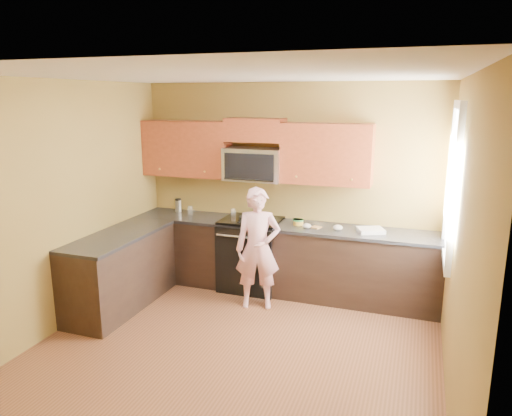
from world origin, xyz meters
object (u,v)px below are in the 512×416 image
at_px(woman, 258,249).
at_px(butter_tub, 298,225).
at_px(travel_mug, 179,212).
at_px(frying_pan, 249,220).
at_px(stove, 251,254).
at_px(microwave, 254,180).

height_order(woman, butter_tub, woman).
distance_m(woman, travel_mug, 1.61).
relative_size(woman, frying_pan, 3.45).
xyz_separation_m(stove, frying_pan, (-0.01, -0.06, 0.47)).
relative_size(stove, woman, 0.64).
relative_size(microwave, travel_mug, 4.04).
xyz_separation_m(stove, woman, (0.28, -0.53, 0.26)).
height_order(stove, travel_mug, travel_mug).
xyz_separation_m(microwave, travel_mug, (-1.16, 0.05, -0.53)).
height_order(stove, frying_pan, frying_pan).
xyz_separation_m(stove, microwave, (0.00, 0.12, 0.97)).
distance_m(microwave, butter_tub, 0.82).
bearing_deg(butter_tub, travel_mug, 175.59).
bearing_deg(travel_mug, woman, -26.00).
bearing_deg(stove, travel_mug, 171.34).
bearing_deg(stove, microwave, 90.00).
bearing_deg(butter_tub, frying_pan, -171.21).
height_order(woman, frying_pan, woman).
distance_m(microwave, frying_pan, 0.53).
height_order(frying_pan, travel_mug, travel_mug).
relative_size(stove, microwave, 1.25).
bearing_deg(microwave, woman, -66.98).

